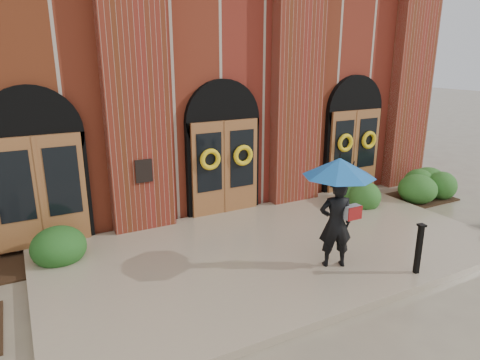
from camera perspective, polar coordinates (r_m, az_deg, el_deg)
ground at (r=9.66m, az=5.30°, el=-10.06°), size 90.00×90.00×0.00m
landing at (r=9.74m, az=4.82°, el=-9.32°), size 10.00×5.30×0.15m
church_building at (r=16.69m, az=-11.55°, el=13.42°), size 16.20×12.53×7.00m
man_with_umbrella at (r=8.53m, az=12.92°, el=-1.53°), size 1.86×1.86×2.25m
metal_post at (r=9.09m, az=22.75°, el=-8.33°), size 0.16×0.16×1.03m
hedge_wall_right at (r=13.68m, az=20.82°, el=-1.17°), size 3.16×1.26×0.81m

